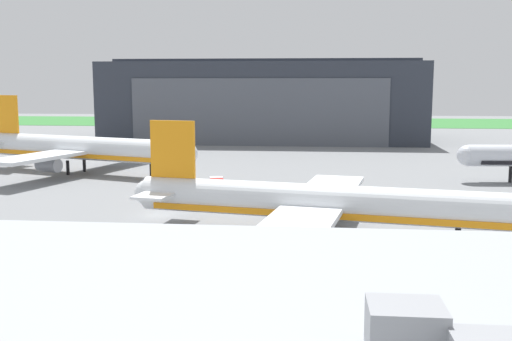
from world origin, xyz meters
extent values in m
plane|color=slate|center=(0.00, 0.00, 0.00)|extent=(440.00, 440.00, 0.00)
cube|color=#367A37|center=(0.00, 169.17, 0.04)|extent=(440.00, 56.00, 0.08)
cube|color=#2D333D|center=(4.82, 98.73, 10.43)|extent=(83.81, 39.92, 20.86)
cube|color=#4C515B|center=(4.82, 78.62, 8.35)|extent=(63.69, 0.30, 16.69)
cube|color=#2D333D|center=(4.82, 98.73, 21.46)|extent=(83.81, 9.58, 1.20)
sphere|color=silver|center=(42.75, 27.97, 4.29)|extent=(3.30, 3.30, 3.30)
cylinder|color=black|center=(49.62, 28.35, 1.28)|extent=(0.56, 0.56, 2.57)
cylinder|color=silver|center=(19.43, -8.41, 3.66)|extent=(39.06, 10.56, 3.65)
sphere|color=silver|center=(0.23, -4.92, 3.66)|extent=(2.84, 2.84, 2.84)
cube|color=orange|center=(19.43, -8.41, 2.65)|extent=(35.99, 10.04, 0.64)
cube|color=orange|center=(3.30, -5.48, 8.58)|extent=(5.06, 1.30, 6.20)
cube|color=silver|center=(2.04, -8.05, 4.02)|extent=(4.37, 5.65, 0.28)
cube|color=silver|center=(3.02, -2.63, 4.02)|extent=(4.37, 5.65, 0.28)
cube|color=silver|center=(16.89, -18.03, 3.20)|extent=(9.33, 18.66, 0.56)
cube|color=silver|center=(20.43, 1.49, 3.20)|extent=(9.33, 18.66, 0.56)
cylinder|color=gray|center=(17.93, -16.77, 1.90)|extent=(3.77, 2.59, 2.01)
cylinder|color=gray|center=(20.97, -0.05, 1.90)|extent=(3.77, 2.59, 2.01)
cylinder|color=black|center=(32.49, -10.78, 0.92)|extent=(0.56, 0.56, 1.83)
cylinder|color=black|center=(17.55, -10.01, 0.92)|extent=(0.56, 0.56, 1.83)
cylinder|color=black|center=(18.24, -6.24, 0.92)|extent=(0.56, 0.56, 1.83)
cylinder|color=silver|center=(-21.17, 30.58, 4.49)|extent=(40.05, 16.53, 4.05)
sphere|color=silver|center=(-1.78, 24.24, 4.49)|extent=(3.89, 3.89, 3.89)
cube|color=orange|center=(-21.17, 30.58, 3.38)|extent=(36.96, 15.56, 0.71)
cube|color=orange|center=(-37.46, 35.91, 9.97)|extent=(5.17, 2.03, 6.89)
cube|color=silver|center=(-37.30, 39.05, 4.90)|extent=(5.25, 6.53, 0.28)
cube|color=silver|center=(-24.98, 21.58, 3.99)|extent=(11.57, 18.43, 0.56)
cube|color=silver|center=(-18.92, 40.09, 3.99)|extent=(11.57, 18.43, 0.56)
cylinder|color=gray|center=(-23.79, 22.64, 2.57)|extent=(4.35, 3.31, 2.23)
cylinder|color=gray|center=(-18.59, 38.53, 2.57)|extent=(4.35, 3.31, 2.23)
cylinder|color=black|center=(-7.99, 26.27, 1.23)|extent=(0.56, 0.56, 2.47)
cylinder|color=black|center=(-23.39, 29.07, 1.23)|extent=(0.56, 0.56, 2.47)
cylinder|color=black|center=(-22.06, 33.11, 1.23)|extent=(0.56, 0.56, 2.47)
cube|color=silver|center=(4.26, 17.35, 1.16)|extent=(2.18, 1.84, 1.53)
cube|color=#AD1E19|center=(4.75, 15.11, 1.14)|extent=(2.53, 3.47, 1.48)
cylinder|color=black|center=(5.32, 17.39, 0.40)|extent=(0.42, 0.83, 0.80)
cylinder|color=black|center=(3.28, 16.94, 0.40)|extent=(0.42, 0.83, 0.80)
cylinder|color=black|center=(5.91, 14.70, 0.40)|extent=(0.42, 0.83, 0.80)
cylinder|color=black|center=(3.87, 14.25, 0.40)|extent=(0.42, 0.83, 0.80)
cube|color=#999EA3|center=(14.52, -49.38, 8.28)|extent=(49.53, 20.72, 0.50)
cube|color=gray|center=(21.00, -52.97, 9.21)|extent=(2.05, 1.71, 1.37)
camera|label=1|loc=(18.47, -68.52, 15.78)|focal=41.92mm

